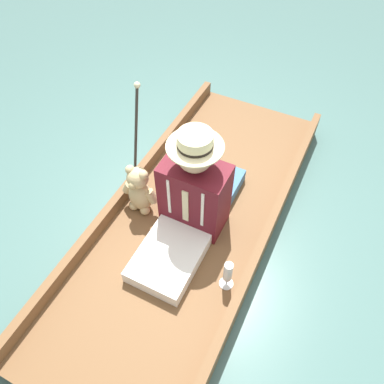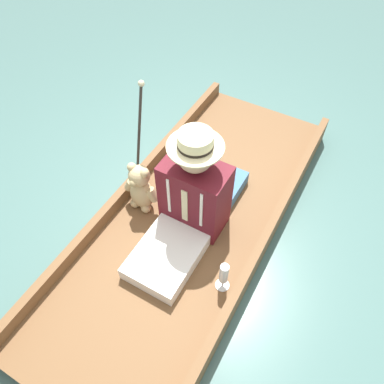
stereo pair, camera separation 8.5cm
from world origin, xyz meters
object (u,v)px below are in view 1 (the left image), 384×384
Objects in this scene: seated_person at (189,202)px; teddy_bear at (139,190)px; wine_glass at (228,273)px; walking_cane at (136,137)px.

teddy_bear is (0.41, -0.01, -0.11)m from seated_person.
wine_glass is at bearing 153.37° from seated_person.
seated_person is 0.43m from teddy_bear.
wine_glass is at bearing 152.36° from walking_cane.
teddy_bear reaches higher than wine_glass.
teddy_bear is at bearing 6.96° from seated_person.
wine_glass is 0.28× the size of walking_cane.
teddy_bear is 0.47× the size of walking_cane.
teddy_bear is 0.89m from wine_glass.
walking_cane is at bearing -27.64° from wine_glass.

